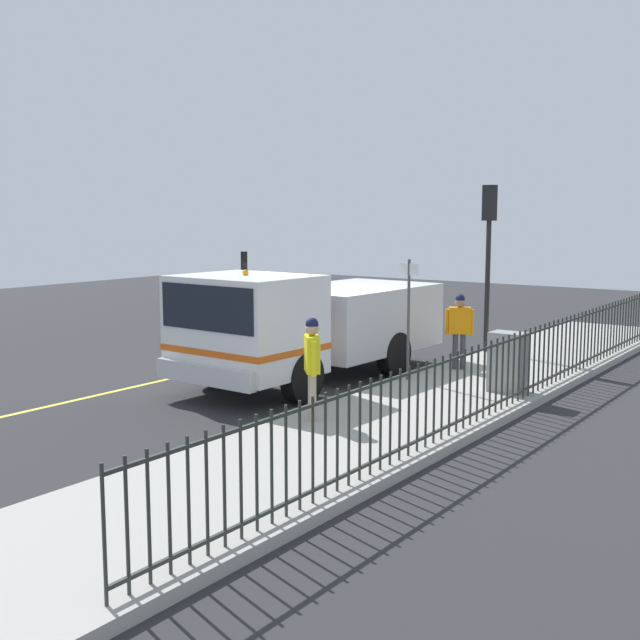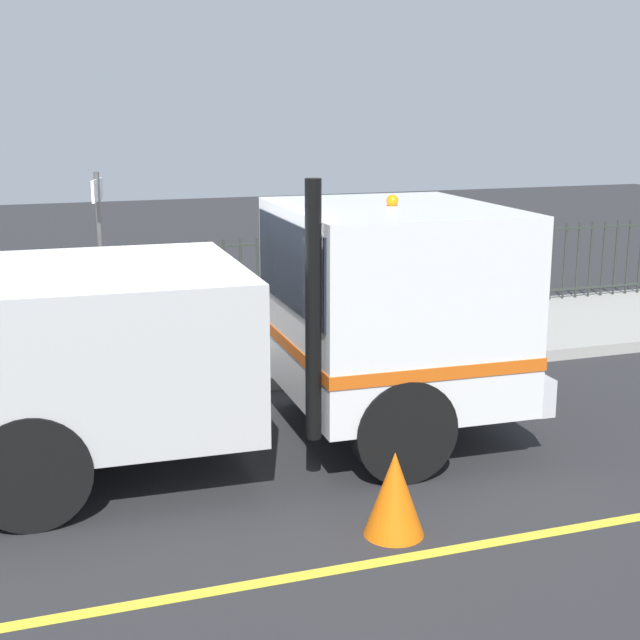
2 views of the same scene
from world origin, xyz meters
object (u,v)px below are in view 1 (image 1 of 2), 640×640
Objects in this scene: pedestrian_distant at (460,323)px; street_sign at (409,305)px; traffic_cone at (199,361)px; utility_cabinet at (508,362)px; work_truck at (302,320)px; traffic_light_near at (489,234)px; worker_standing at (312,358)px.

pedestrian_distant is 0.67× the size of street_sign.
street_sign is (4.16, 1.75, 1.34)m from traffic_cone.
traffic_cone is (-6.23, -1.91, -0.38)m from utility_cabinet.
work_truck is 9.77× the size of traffic_cone.
work_truck is 2.51m from traffic_cone.
utility_cabinet is (1.72, -1.47, -0.44)m from pedestrian_distant.
traffic_light_near is at bearing 55.36° from traffic_cone.
pedestrian_distant is 5.70m from traffic_cone.
street_sign is (0.11, -4.10, -1.34)m from traffic_light_near.
worker_standing is at bearing 60.40° from pedestrian_distant.
traffic_light_near reaches higher than street_sign.
traffic_cone is (-2.15, -0.85, -0.97)m from work_truck.
street_sign is (2.01, 0.90, 0.36)m from work_truck.
worker_standing is 0.42× the size of traffic_light_near.
worker_standing is 3.76m from street_sign.
street_sign is at bearing -38.04° from worker_standing.
utility_cabinet is 6.53m from traffic_cone.
work_truck reaches higher than pedestrian_distant.
work_truck is at bearing -165.46° from utility_cabinet.
traffic_light_near reaches higher than work_truck.
worker_standing is 4.95m from traffic_cone.
work_truck is 2.74× the size of street_sign.
work_truck is 4.10× the size of pedestrian_distant.
utility_cabinet is at bearing 127.80° from traffic_light_near.
street_sign is (-0.36, -1.63, 0.52)m from pedestrian_distant.
worker_standing is at bearing 131.36° from work_truck.
street_sign is (-0.30, 3.72, 0.49)m from worker_standing.
work_truck is at bearing -155.78° from street_sign.
street_sign reaches higher than worker_standing.
pedestrian_distant is 0.41× the size of traffic_light_near.
traffic_cone is 0.28× the size of street_sign.
utility_cabinet is (1.77, 3.87, -0.47)m from worker_standing.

